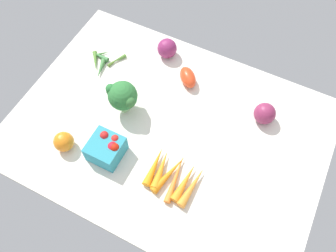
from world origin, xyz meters
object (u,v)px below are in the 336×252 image
at_px(okra_pile, 102,61).
at_px(berry_basket, 107,148).
at_px(red_onion_center, 265,114).
at_px(carrot_bunch, 173,176).
at_px(red_onion_near_basket, 167,48).
at_px(broccoli_head, 123,96).
at_px(heirloom_tomato_orange, 64,142).
at_px(roma_tomato, 188,77).

bearing_deg(okra_pile, berry_basket, -55.09).
distance_m(red_onion_center, carrot_bunch, 0.38).
relative_size(red_onion_center, red_onion_near_basket, 0.99).
xyz_separation_m(okra_pile, broccoli_head, (0.18, -0.14, 0.07)).
bearing_deg(okra_pile, heirloom_tomato_orange, -76.92).
xyz_separation_m(heirloom_tomato_orange, berry_basket, (0.14, 0.04, 0.01)).
distance_m(okra_pile, red_onion_near_basket, 0.25).
height_order(okra_pile, berry_basket, berry_basket).
relative_size(carrot_bunch, red_onion_near_basket, 2.39).
relative_size(carrot_bunch, broccoli_head, 1.38).
xyz_separation_m(berry_basket, broccoli_head, (-0.04, 0.17, 0.04)).
distance_m(berry_basket, red_onion_near_basket, 0.46).
distance_m(okra_pile, broccoli_head, 0.24).
relative_size(carrot_bunch, okra_pile, 1.22).
height_order(heirloom_tomato_orange, red_onion_near_basket, red_onion_near_basket).
bearing_deg(heirloom_tomato_orange, red_onion_near_basket, 76.47).
height_order(roma_tomato, heirloom_tomato_orange, heirloom_tomato_orange).
bearing_deg(red_onion_near_basket, broccoli_head, -94.09).
distance_m(roma_tomato, red_onion_center, 0.30).
height_order(roma_tomato, berry_basket, berry_basket).
height_order(berry_basket, broccoli_head, broccoli_head).
relative_size(okra_pile, berry_basket, 1.42).
bearing_deg(red_onion_near_basket, red_onion_center, -14.48).
distance_m(heirloom_tomato_orange, berry_basket, 0.14).
distance_m(red_onion_center, red_onion_near_basket, 0.44).
bearing_deg(roma_tomato, red_onion_near_basket, 12.26).
bearing_deg(carrot_bunch, roma_tomato, 108.26).
bearing_deg(heirloom_tomato_orange, carrot_bunch, 9.34).
relative_size(okra_pile, red_onion_near_basket, 1.95).
bearing_deg(red_onion_near_basket, roma_tomato, -32.68).
relative_size(roma_tomato, broccoli_head, 0.71).
xyz_separation_m(red_onion_center, red_onion_near_basket, (-0.42, 0.11, 0.00)).
relative_size(heirloom_tomato_orange, berry_basket, 0.64).
bearing_deg(roma_tomato, heirloom_tomato_orange, 104.68).
height_order(roma_tomato, broccoli_head, broccoli_head).
height_order(roma_tomato, okra_pile, roma_tomato).
bearing_deg(roma_tomato, okra_pile, 55.84).
height_order(carrot_bunch, berry_basket, berry_basket).
xyz_separation_m(red_onion_center, okra_pile, (-0.62, -0.03, -0.03)).
distance_m(berry_basket, broccoli_head, 0.18).
distance_m(okra_pile, heirloom_tomato_orange, 0.37).
height_order(roma_tomato, red_onion_near_basket, red_onion_near_basket).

